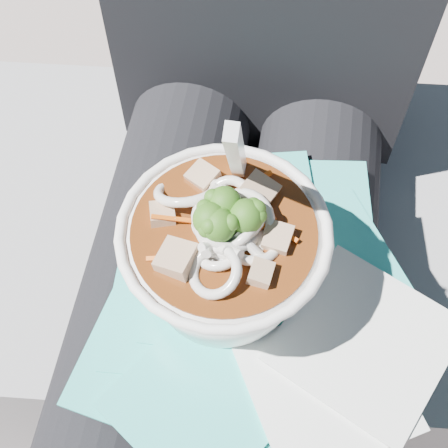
# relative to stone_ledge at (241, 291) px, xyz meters

# --- Properties ---
(ground) EXTENTS (20.00, 20.00, 0.00)m
(ground) POSITION_rel_stone_ledge_xyz_m (0.00, -0.15, -0.23)
(ground) COLOR slate
(ground) RESTS_ON ground
(stone_ledge) EXTENTS (1.04, 0.59, 0.46)m
(stone_ledge) POSITION_rel_stone_ledge_xyz_m (0.00, 0.00, 0.00)
(stone_ledge) COLOR slate
(stone_ledge) RESTS_ON ground
(lap) EXTENTS (0.31, 0.48, 0.15)m
(lap) POSITION_rel_stone_ledge_xyz_m (0.00, -0.15, 0.30)
(lap) COLOR black
(lap) RESTS_ON stone_ledge
(person_body) EXTENTS (0.34, 0.94, 1.00)m
(person_body) POSITION_rel_stone_ledge_xyz_m (0.00, -0.06, 0.33)
(person_body) COLOR black
(person_body) RESTS_ON ground
(plastic_bag) EXTENTS (0.32, 0.37, 0.02)m
(plastic_bag) POSITION_rel_stone_ledge_xyz_m (0.02, -0.19, 0.39)
(plastic_bag) COLOR #2BB4AC
(plastic_bag) RESTS_ON lap
(napkins) EXTENTS (0.21, 0.22, 0.01)m
(napkins) POSITION_rel_stone_ledge_xyz_m (0.11, -0.23, 0.40)
(napkins) COLOR silver
(napkins) RESTS_ON plastic_bag
(udon_bowl) EXTENTS (0.19, 0.19, 0.21)m
(udon_bowl) POSITION_rel_stone_ledge_xyz_m (0.00, -0.17, 0.46)
(udon_bowl) COLOR white
(udon_bowl) RESTS_ON plastic_bag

